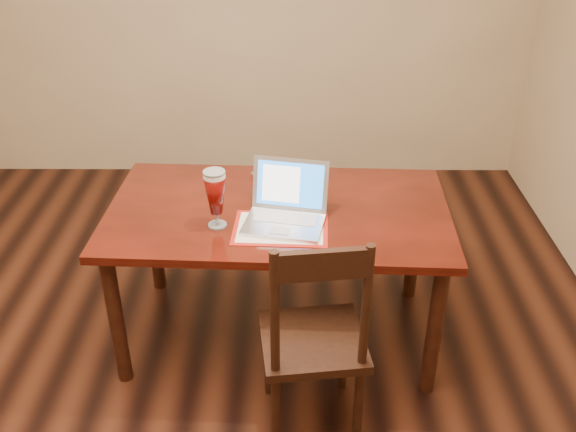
{
  "coord_description": "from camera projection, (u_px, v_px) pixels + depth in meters",
  "views": [
    {
      "loc": [
        0.49,
        -2.2,
        2.32
      ],
      "look_at": [
        0.47,
        0.35,
        0.82
      ],
      "focal_mm": 40.0,
      "sensor_mm": 36.0,
      "label": 1
    }
  ],
  "objects": [
    {
      "name": "room_shell",
      "position": [
        148.0,
        31.0,
        2.18
      ],
      "size": [
        4.51,
        5.01,
        2.71
      ],
      "color": "tan",
      "rests_on": "ground"
    },
    {
      "name": "ground",
      "position": [
        189.0,
        400.0,
        3.08
      ],
      "size": [
        5.0,
        5.0,
        0.0
      ],
      "primitive_type": "plane",
      "color": "black",
      "rests_on": "ground"
    },
    {
      "name": "dining_chair",
      "position": [
        314.0,
        340.0,
        2.72
      ],
      "size": [
        0.49,
        0.47,
        1.04
      ],
      "rotation": [
        0.0,
        0.0,
        0.13
      ],
      "color": "black",
      "rests_on": "ground"
    },
    {
      "name": "dining_table",
      "position": [
        277.0,
        224.0,
        3.15
      ],
      "size": [
        1.7,
        1.01,
        1.06
      ],
      "rotation": [
        0.0,
        0.0,
        -0.05
      ],
      "color": "#52130B",
      "rests_on": "ground"
    }
  ]
}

